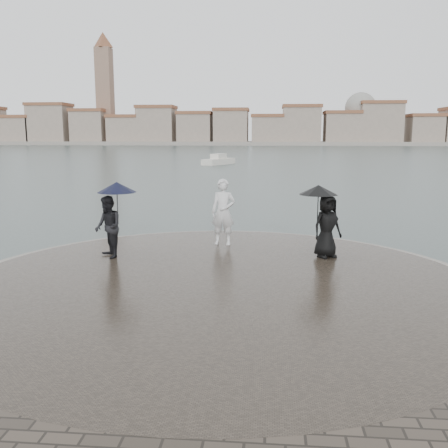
# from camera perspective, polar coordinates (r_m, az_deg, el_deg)

# --- Properties ---
(ground) EXTENTS (400.00, 400.00, 0.00)m
(ground) POSITION_cam_1_polar(r_m,az_deg,el_deg) (8.27, -3.19, -15.98)
(ground) COLOR #2B3835
(ground) RESTS_ON ground
(kerb_ring) EXTENTS (12.50, 12.50, 0.32)m
(kerb_ring) POSITION_cam_1_polar(r_m,az_deg,el_deg) (11.44, -0.61, -7.53)
(kerb_ring) COLOR gray
(kerb_ring) RESTS_ON ground
(quay_tip) EXTENTS (11.90, 11.90, 0.36)m
(quay_tip) POSITION_cam_1_polar(r_m,az_deg,el_deg) (11.43, -0.61, -7.43)
(quay_tip) COLOR #2D261E
(quay_tip) RESTS_ON ground
(statue) EXTENTS (0.78, 0.56, 1.98)m
(statue) POSITION_cam_1_polar(r_m,az_deg,el_deg) (14.93, -0.09, 1.38)
(statue) COLOR silver
(statue) RESTS_ON quay_tip
(visitor_left) EXTENTS (1.27, 1.14, 2.04)m
(visitor_left) POSITION_cam_1_polar(r_m,az_deg,el_deg) (13.67, -12.87, 0.84)
(visitor_left) COLOR black
(visitor_left) RESTS_ON quay_tip
(visitor_right) EXTENTS (1.27, 1.07, 1.95)m
(visitor_right) POSITION_cam_1_polar(r_m,az_deg,el_deg) (13.65, 11.42, 0.88)
(visitor_right) COLOR black
(visitor_right) RESTS_ON quay_tip
(far_skyline) EXTENTS (260.00, 20.00, 37.00)m
(far_skyline) POSITION_cam_1_polar(r_m,az_deg,el_deg) (168.22, 2.81, 10.90)
(far_skyline) COLOR gray
(far_skyline) RESTS_ON ground
(boats) EXTENTS (28.10, 16.43, 1.50)m
(boats) POSITION_cam_1_polar(r_m,az_deg,el_deg) (55.73, 11.77, 6.66)
(boats) COLOR silver
(boats) RESTS_ON ground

